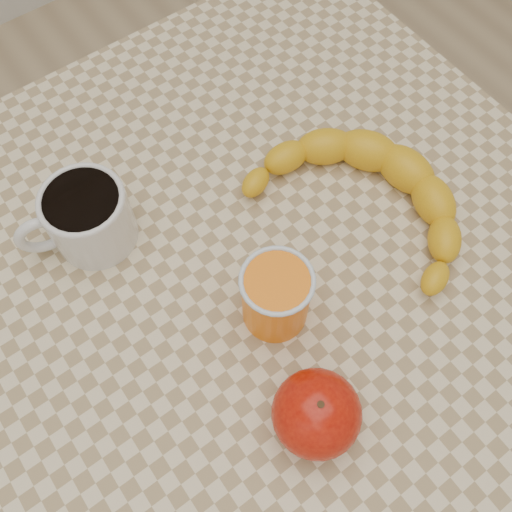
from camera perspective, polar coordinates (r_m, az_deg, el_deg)
ground at (r=1.36m, az=0.00°, el=-14.72°), size 3.00×3.00×0.00m
table at (r=0.73m, az=0.00°, el=-3.75°), size 0.80×0.80×0.75m
coffee_mug at (r=0.65m, az=-16.61°, el=3.80°), size 0.14×0.11×0.08m
orange_juice_glass at (r=0.58m, az=2.01°, el=-4.05°), size 0.08×0.08×0.09m
apple at (r=0.56m, az=6.07°, el=-15.39°), size 0.09×0.09×0.08m
banana at (r=0.67m, az=11.07°, el=5.59°), size 0.33×0.39×0.05m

